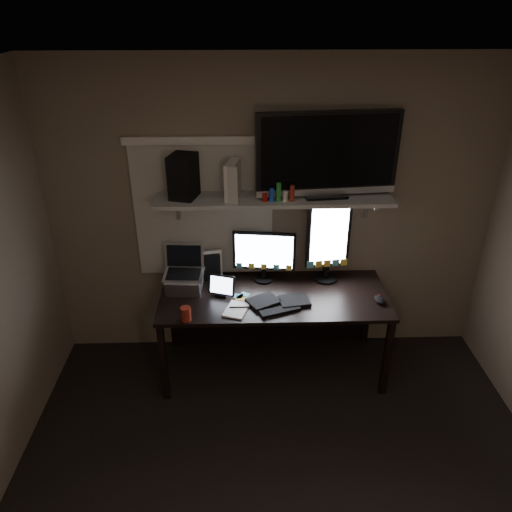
{
  "coord_description": "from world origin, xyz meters",
  "views": [
    {
      "loc": [
        -0.25,
        -1.92,
        2.85
      ],
      "look_at": [
        -0.15,
        1.25,
        1.17
      ],
      "focal_mm": 35.0,
      "sensor_mm": 36.0,
      "label": 1
    }
  ],
  "objects_px": {
    "monitor_landscape": "(264,256)",
    "speaker": "(183,176)",
    "laptop": "(183,271)",
    "tablet": "(222,286)",
    "tv": "(328,155)",
    "cup": "(186,314)",
    "keyboard": "(279,301)",
    "game_console": "(233,180)",
    "monitor_portrait": "(328,241)",
    "mouse": "(380,300)",
    "desk": "(273,305)"
  },
  "relations": [
    {
      "from": "monitor_landscape",
      "to": "speaker",
      "type": "xyz_separation_m",
      "value": [
        -0.61,
        -0.02,
        0.69
      ]
    },
    {
      "from": "laptop",
      "to": "speaker",
      "type": "relative_size",
      "value": 1.08
    },
    {
      "from": "tablet",
      "to": "tv",
      "type": "bearing_deg",
      "value": 32.66
    },
    {
      "from": "cup",
      "to": "monitor_landscape",
      "type": "bearing_deg",
      "value": 43.29
    },
    {
      "from": "keyboard",
      "to": "tablet",
      "type": "relative_size",
      "value": 2.22
    },
    {
      "from": "game_console",
      "to": "keyboard",
      "type": "bearing_deg",
      "value": -29.11
    },
    {
      "from": "keyboard",
      "to": "game_console",
      "type": "relative_size",
      "value": 1.69
    },
    {
      "from": "monitor_portrait",
      "to": "keyboard",
      "type": "distance_m",
      "value": 0.64
    },
    {
      "from": "monitor_landscape",
      "to": "mouse",
      "type": "bearing_deg",
      "value": -14.81
    },
    {
      "from": "mouse",
      "to": "cup",
      "type": "distance_m",
      "value": 1.49
    },
    {
      "from": "keyboard",
      "to": "game_console",
      "type": "height_order",
      "value": "game_console"
    },
    {
      "from": "monitor_landscape",
      "to": "keyboard",
      "type": "relative_size",
      "value": 1.07
    },
    {
      "from": "keyboard",
      "to": "tv",
      "type": "distance_m",
      "value": 1.16
    },
    {
      "from": "tablet",
      "to": "game_console",
      "type": "xyz_separation_m",
      "value": [
        0.1,
        0.19,
        0.8
      ]
    },
    {
      "from": "monitor_portrait",
      "to": "tv",
      "type": "xyz_separation_m",
      "value": [
        -0.06,
        -0.02,
        0.71
      ]
    },
    {
      "from": "monitor_portrait",
      "to": "monitor_landscape",
      "type": "bearing_deg",
      "value": 172.52
    },
    {
      "from": "monitor_portrait",
      "to": "mouse",
      "type": "bearing_deg",
      "value": -52.12
    },
    {
      "from": "mouse",
      "to": "tv",
      "type": "xyz_separation_m",
      "value": [
        -0.42,
        0.34,
        1.05
      ]
    },
    {
      "from": "laptop",
      "to": "game_console",
      "type": "relative_size",
      "value": 1.25
    },
    {
      "from": "monitor_portrait",
      "to": "laptop",
      "type": "bearing_deg",
      "value": 179.43
    },
    {
      "from": "laptop",
      "to": "monitor_portrait",
      "type": "bearing_deg",
      "value": 11.08
    },
    {
      "from": "laptop",
      "to": "tablet",
      "type": "bearing_deg",
      "value": -13.36
    },
    {
      "from": "monitor_portrait",
      "to": "game_console",
      "type": "relative_size",
      "value": 2.51
    },
    {
      "from": "monitor_landscape",
      "to": "mouse",
      "type": "distance_m",
      "value": 0.97
    },
    {
      "from": "keyboard",
      "to": "laptop",
      "type": "bearing_deg",
      "value": 144.7
    },
    {
      "from": "desk",
      "to": "tv",
      "type": "height_order",
      "value": "tv"
    },
    {
      "from": "monitor_portrait",
      "to": "tv",
      "type": "distance_m",
      "value": 0.72
    },
    {
      "from": "monitor_portrait",
      "to": "keyboard",
      "type": "bearing_deg",
      "value": -147.27
    },
    {
      "from": "keyboard",
      "to": "tablet",
      "type": "xyz_separation_m",
      "value": [
        -0.44,
        0.12,
        0.08
      ]
    },
    {
      "from": "desk",
      "to": "cup",
      "type": "height_order",
      "value": "cup"
    },
    {
      "from": "monitor_portrait",
      "to": "tv",
      "type": "bearing_deg",
      "value": -164.58
    },
    {
      "from": "tablet",
      "to": "speaker",
      "type": "height_order",
      "value": "speaker"
    },
    {
      "from": "monitor_portrait",
      "to": "cup",
      "type": "height_order",
      "value": "monitor_portrait"
    },
    {
      "from": "monitor_portrait",
      "to": "cup",
      "type": "relative_size",
      "value": 6.52
    },
    {
      "from": "desk",
      "to": "tv",
      "type": "distance_m",
      "value": 1.31
    },
    {
      "from": "tv",
      "to": "laptop",
      "type": "bearing_deg",
      "value": -179.38
    },
    {
      "from": "monitor_portrait",
      "to": "tablet",
      "type": "height_order",
      "value": "monitor_portrait"
    },
    {
      "from": "desk",
      "to": "tablet",
      "type": "xyz_separation_m",
      "value": [
        -0.41,
        -0.12,
        0.27
      ]
    },
    {
      "from": "mouse",
      "to": "tablet",
      "type": "distance_m",
      "value": 1.23
    },
    {
      "from": "keyboard",
      "to": "mouse",
      "type": "bearing_deg",
      "value": -20.24
    },
    {
      "from": "monitor_landscape",
      "to": "tablet",
      "type": "height_order",
      "value": "monitor_landscape"
    },
    {
      "from": "tablet",
      "to": "game_console",
      "type": "relative_size",
      "value": 0.76
    },
    {
      "from": "cup",
      "to": "game_console",
      "type": "xyz_separation_m",
      "value": [
        0.35,
        0.51,
        0.84
      ]
    },
    {
      "from": "tablet",
      "to": "tv",
      "type": "height_order",
      "value": "tv"
    },
    {
      "from": "monitor_landscape",
      "to": "monitor_portrait",
      "type": "distance_m",
      "value": 0.53
    },
    {
      "from": "monitor_landscape",
      "to": "keyboard",
      "type": "bearing_deg",
      "value": -66.78
    },
    {
      "from": "monitor_landscape",
      "to": "game_console",
      "type": "bearing_deg",
      "value": -161.3
    },
    {
      "from": "keyboard",
      "to": "cup",
      "type": "distance_m",
      "value": 0.72
    },
    {
      "from": "monitor_landscape",
      "to": "laptop",
      "type": "distance_m",
      "value": 0.66
    },
    {
      "from": "desk",
      "to": "speaker",
      "type": "relative_size",
      "value": 5.48
    }
  ]
}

